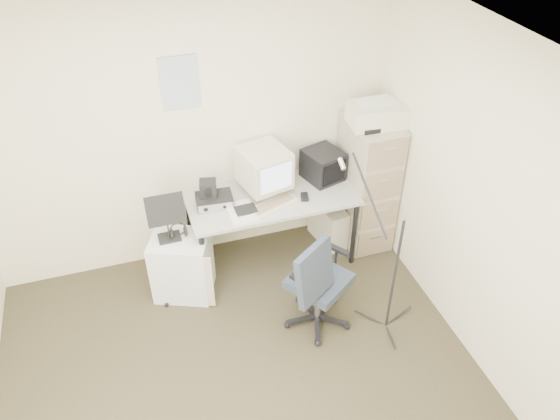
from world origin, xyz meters
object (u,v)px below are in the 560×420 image
object	(u,v)px
office_chair	(319,279)
side_cart	(182,266)
filing_cabinet	(366,183)
desk	(272,228)

from	to	relation	value
office_chair	side_cart	distance (m)	1.24
filing_cabinet	office_chair	bearing A→B (deg)	-131.92
desk	side_cart	world-z (taller)	desk
side_cart	office_chair	bearing A→B (deg)	-12.77
desk	side_cart	bearing A→B (deg)	-167.85
desk	side_cart	xyz separation A→B (m)	(-0.88, -0.19, -0.06)
filing_cabinet	side_cart	bearing A→B (deg)	-173.17
office_chair	side_cart	world-z (taller)	office_chair
side_cart	desk	bearing A→B (deg)	34.33
filing_cabinet	desk	size ratio (longest dim) A/B	0.87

